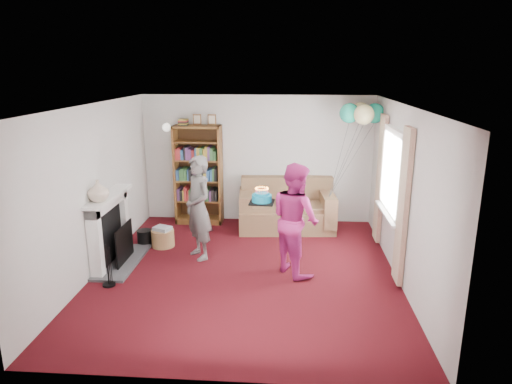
# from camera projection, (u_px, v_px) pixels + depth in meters

# --- Properties ---
(ground) EXTENTS (5.00, 5.00, 0.00)m
(ground) POSITION_uv_depth(u_px,v_px,m) (246.00, 272.00, 6.92)
(ground) COLOR black
(ground) RESTS_ON ground
(wall_back) EXTENTS (4.50, 0.02, 2.50)m
(wall_back) POSITION_uv_depth(u_px,v_px,m) (257.00, 159.00, 9.01)
(wall_back) COLOR silver
(wall_back) RESTS_ON ground
(wall_left) EXTENTS (0.02, 5.00, 2.50)m
(wall_left) POSITION_uv_depth(u_px,v_px,m) (93.00, 190.00, 6.75)
(wall_left) COLOR silver
(wall_left) RESTS_ON ground
(wall_right) EXTENTS (0.02, 5.00, 2.50)m
(wall_right) POSITION_uv_depth(u_px,v_px,m) (404.00, 196.00, 6.43)
(wall_right) COLOR silver
(wall_right) RESTS_ON ground
(ceiling) EXTENTS (4.50, 5.00, 0.01)m
(ceiling) POSITION_uv_depth(u_px,v_px,m) (244.00, 105.00, 6.26)
(ceiling) COLOR white
(ceiling) RESTS_ON wall_back
(fireplace) EXTENTS (0.55, 1.80, 1.12)m
(fireplace) POSITION_uv_depth(u_px,v_px,m) (114.00, 233.00, 7.12)
(fireplace) COLOR #3F3F42
(fireplace) RESTS_ON ground
(window_bay) EXTENTS (0.14, 2.02, 2.20)m
(window_bay) POSITION_uv_depth(u_px,v_px,m) (391.00, 188.00, 7.03)
(window_bay) COLOR white
(window_bay) RESTS_ON ground
(wall_sconce) EXTENTS (0.16, 0.23, 0.16)m
(wall_sconce) POSITION_uv_depth(u_px,v_px,m) (167.00, 127.00, 8.82)
(wall_sconce) COLOR gold
(wall_sconce) RESTS_ON ground
(bookcase) EXTENTS (0.92, 0.42, 2.14)m
(bookcase) POSITION_uv_depth(u_px,v_px,m) (199.00, 176.00, 8.97)
(bookcase) COLOR #472B14
(bookcase) RESTS_ON ground
(sofa) EXTENTS (1.79, 0.95, 0.95)m
(sofa) POSITION_uv_depth(u_px,v_px,m) (286.00, 210.00, 8.78)
(sofa) COLOR brown
(sofa) RESTS_ON ground
(wicker_basket) EXTENTS (0.39, 0.39, 0.36)m
(wicker_basket) POSITION_uv_depth(u_px,v_px,m) (163.00, 237.00, 7.89)
(wicker_basket) COLOR olive
(wicker_basket) RESTS_ON ground
(person_striped) EXTENTS (0.69, 0.73, 1.68)m
(person_striped) POSITION_uv_depth(u_px,v_px,m) (198.00, 208.00, 7.26)
(person_striped) COLOR black
(person_striped) RESTS_ON ground
(person_magenta) EXTENTS (0.99, 1.04, 1.68)m
(person_magenta) POSITION_uv_depth(u_px,v_px,m) (295.00, 219.00, 6.74)
(person_magenta) COLOR #B1236E
(person_magenta) RESTS_ON ground
(birthday_cake) EXTENTS (0.34, 0.34, 0.22)m
(birthday_cake) POSITION_uv_depth(u_px,v_px,m) (262.00, 198.00, 6.54)
(birthday_cake) COLOR black
(birthday_cake) RESTS_ON ground
(balloons) EXTENTS (0.94, 0.79, 1.72)m
(balloons) POSITION_uv_depth(u_px,v_px,m) (362.00, 113.00, 8.05)
(balloons) COLOR #3F3F3F
(balloons) RESTS_ON ground
(mantel_vase) EXTENTS (0.30, 0.30, 0.31)m
(mantel_vase) POSITION_uv_depth(u_px,v_px,m) (98.00, 191.00, 6.59)
(mantel_vase) COLOR beige
(mantel_vase) RESTS_ON fireplace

